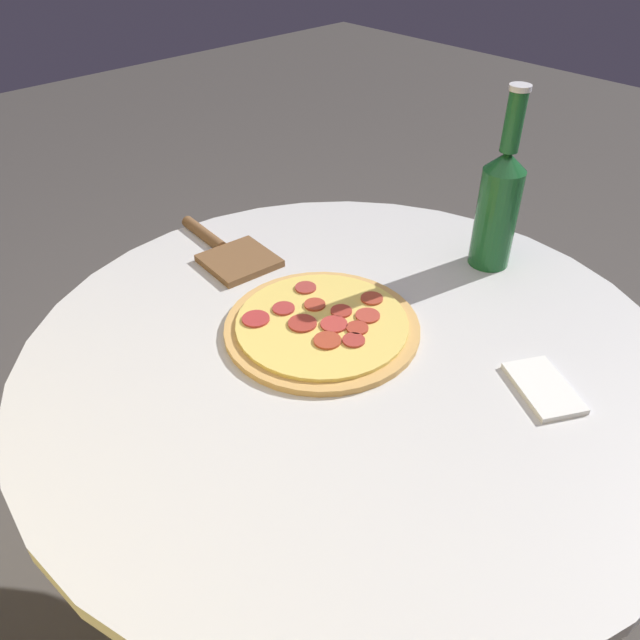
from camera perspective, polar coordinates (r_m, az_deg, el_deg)
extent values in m
plane|color=#4C4742|center=(1.44, 1.86, -24.44)|extent=(8.00, 8.00, 0.00)
cylinder|color=silver|center=(1.43, 1.87, -24.25)|extent=(0.55, 0.55, 0.02)
cylinder|color=silver|center=(1.15, 2.21, -16.15)|extent=(0.08, 0.08, 0.65)
cylinder|color=silver|center=(0.90, 2.70, -3.15)|extent=(0.94, 0.94, 0.02)
cylinder|color=tan|center=(0.92, 0.00, -0.75)|extent=(0.29, 0.29, 0.01)
cylinder|color=#EACC60|center=(0.91, 0.00, -0.35)|extent=(0.25, 0.25, 0.01)
cylinder|color=#A33428|center=(0.93, 1.96, 0.82)|extent=(0.03, 0.03, 0.00)
cylinder|color=#A73432|center=(0.94, -3.35, 1.06)|extent=(0.03, 0.03, 0.00)
cylinder|color=#AA3C2A|center=(0.95, -0.48, 1.43)|extent=(0.03, 0.03, 0.00)
cylinder|color=#A7362E|center=(0.88, 3.01, -1.91)|extent=(0.03, 0.03, 0.00)
cylinder|color=#B53933|center=(0.91, 1.29, -0.39)|extent=(0.04, 0.04, 0.00)
cylinder|color=#AC3231|center=(0.92, -5.89, 0.11)|extent=(0.04, 0.04, 0.00)
cylinder|color=#A13934|center=(0.98, -1.33, 2.98)|extent=(0.03, 0.03, 0.00)
cylinder|color=#AB3929|center=(0.90, 3.43, -0.74)|extent=(0.03, 0.03, 0.00)
cylinder|color=#A23C29|center=(0.96, 4.76, 1.98)|extent=(0.03, 0.03, 0.00)
cylinder|color=#A23429|center=(0.91, -1.62, -0.30)|extent=(0.04, 0.04, 0.00)
cylinder|color=#AB3F28|center=(0.88, 0.68, -1.88)|extent=(0.04, 0.04, 0.00)
cylinder|color=#B13E30|center=(0.93, 4.38, 0.40)|extent=(0.04, 0.04, 0.00)
cylinder|color=#195628|center=(1.08, 15.81, 8.90)|extent=(0.07, 0.07, 0.17)
cone|color=#195628|center=(1.04, 16.74, 13.75)|extent=(0.07, 0.07, 0.03)
cylinder|color=#195628|center=(1.02, 17.36, 16.91)|extent=(0.03, 0.03, 0.09)
cylinder|color=silver|center=(1.00, 17.90, 19.57)|extent=(0.03, 0.03, 0.01)
cube|color=brown|center=(1.08, -7.39, 5.40)|extent=(0.12, 0.12, 0.01)
cylinder|color=brown|center=(1.17, -10.55, 7.73)|extent=(0.13, 0.03, 0.02)
cube|color=white|center=(0.87, 19.75, -5.85)|extent=(0.13, 0.11, 0.01)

